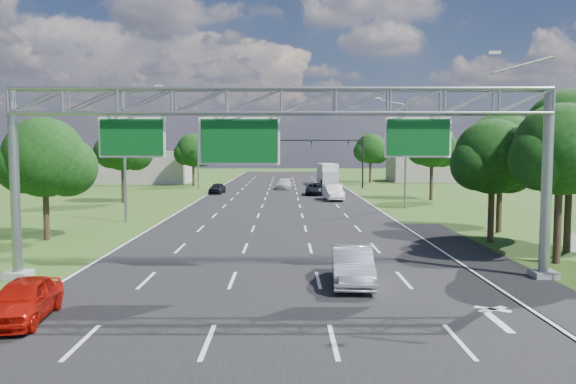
{
  "coord_description": "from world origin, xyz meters",
  "views": [
    {
      "loc": [
        0.43,
        -11.64,
        5.56
      ],
      "look_at": [
        0.55,
        15.52,
        3.42
      ],
      "focal_mm": 35.0,
      "sensor_mm": 36.0,
      "label": 1
    }
  ],
  "objects_px": {
    "red_coupe": "(23,300)",
    "box_truck": "(328,175)",
    "silver_sedan": "(352,266)",
    "sign_gantry": "(283,116)",
    "traffic_signal": "(337,151)"
  },
  "relations": [
    {
      "from": "sign_gantry",
      "to": "traffic_signal",
      "type": "xyz_separation_m",
      "value": [
        7.15,
        53.0,
        -1.72
      ]
    },
    {
      "from": "red_coupe",
      "to": "silver_sedan",
      "type": "bearing_deg",
      "value": 18.19
    },
    {
      "from": "sign_gantry",
      "to": "silver_sedan",
      "type": "distance_m",
      "value": 6.84
    },
    {
      "from": "sign_gantry",
      "to": "silver_sedan",
      "type": "xyz_separation_m",
      "value": [
        2.83,
        -1.08,
        -6.14
      ]
    },
    {
      "from": "silver_sedan",
      "to": "red_coupe",
      "type": "bearing_deg",
      "value": -153.13
    },
    {
      "from": "red_coupe",
      "to": "sign_gantry",
      "type": "bearing_deg",
      "value": 30.14
    },
    {
      "from": "silver_sedan",
      "to": "sign_gantry",
      "type": "bearing_deg",
      "value": 162.56
    },
    {
      "from": "traffic_signal",
      "to": "red_coupe",
      "type": "relative_size",
      "value": 3.02
    },
    {
      "from": "traffic_signal",
      "to": "box_truck",
      "type": "xyz_separation_m",
      "value": [
        -0.64,
        8.02,
        -3.65
      ]
    },
    {
      "from": "sign_gantry",
      "to": "traffic_signal",
      "type": "bearing_deg",
      "value": 82.32
    },
    {
      "from": "traffic_signal",
      "to": "box_truck",
      "type": "height_order",
      "value": "traffic_signal"
    },
    {
      "from": "sign_gantry",
      "to": "traffic_signal",
      "type": "height_order",
      "value": "sign_gantry"
    },
    {
      "from": "red_coupe",
      "to": "box_truck",
      "type": "height_order",
      "value": "box_truck"
    },
    {
      "from": "silver_sedan",
      "to": "box_truck",
      "type": "distance_m",
      "value": 62.22
    },
    {
      "from": "sign_gantry",
      "to": "box_truck",
      "type": "distance_m",
      "value": 61.61
    }
  ]
}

